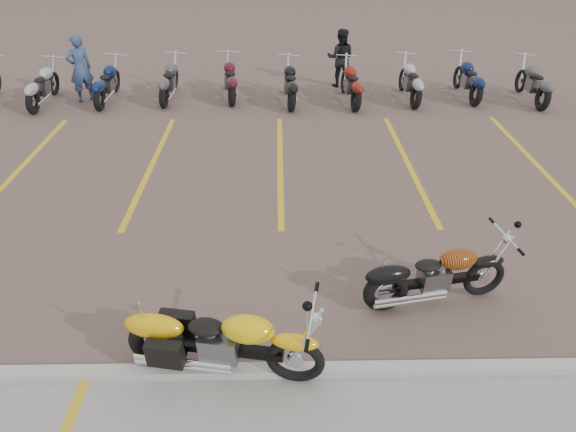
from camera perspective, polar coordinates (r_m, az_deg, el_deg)
name	(u,v)px	position (r m, az deg, el deg)	size (l,w,h in m)	color
ground	(282,275)	(8.41, -0.64, -6.03)	(100.00, 100.00, 0.00)	brown
curb	(283,371)	(6.84, -0.51, -15.45)	(60.00, 0.18, 0.12)	#ADAAA3
parking_stripes	(280,164)	(11.88, -0.79, 5.32)	(38.00, 5.50, 0.01)	gold
yellow_cruiser	(221,341)	(6.64, -6.87, -12.52)	(2.31, 0.57, 0.96)	black
flame_cruiser	(432,278)	(7.88, 14.43, -6.10)	(2.05, 0.53, 0.85)	black
person_a	(80,68)	(16.52, -20.38, 13.87)	(0.65, 0.43, 1.79)	navy
person_b	(341,58)	(17.00, 5.37, 15.70)	(0.80, 0.62, 1.65)	black
bg_bike_row	(228,80)	(15.80, -6.14, 13.54)	(17.25, 2.03, 1.10)	black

